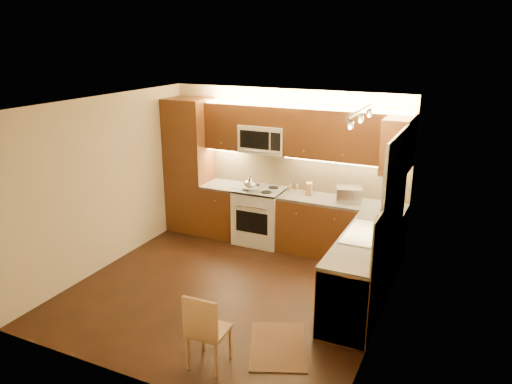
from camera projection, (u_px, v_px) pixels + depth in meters
The scene contains 37 objects.
floor at pixel (229, 289), 6.64m from camera, with size 4.00×4.00×0.01m, color black.
ceiling at pixel (225, 104), 5.88m from camera, with size 4.00×4.00×0.01m, color beige.
wall_back at pixel (285, 166), 7.98m from camera, with size 4.00×0.01×2.50m, color beige.
wall_front at pixel (125, 265), 4.53m from camera, with size 4.00×0.01×2.50m, color beige.
wall_left at pixel (105, 183), 7.07m from camera, with size 0.01×4.00×2.50m, color beige.
wall_right at pixel (385, 227), 5.45m from camera, with size 0.01×4.00×2.50m, color beige.
pantry at pixel (190, 166), 8.42m from camera, with size 0.70×0.60×2.30m, color #4E2810.
base_cab_back_left at pixel (224, 211), 8.38m from camera, with size 0.62×0.60×0.86m, color #4E2810.
counter_back_left at pixel (224, 185), 8.24m from camera, with size 0.62×0.60×0.04m, color #393734.
base_cab_back_right at pixel (340, 230), 7.55m from camera, with size 1.92×0.60×0.86m, color #4E2810.
counter_back_right at pixel (341, 202), 7.42m from camera, with size 1.92×0.60×0.04m, color #393734.
base_cab_right at pixel (362, 273), 6.16m from camera, with size 0.60×2.00×0.86m, color #4E2810.
counter_right at pixel (365, 240), 6.03m from camera, with size 0.60×2.00×0.04m, color #393734.
dishwasher at pixel (348, 299), 5.56m from camera, with size 0.58×0.60×0.84m, color silver.
backsplash_back at pixel (305, 172), 7.85m from camera, with size 3.30×0.02×0.60m, color tan.
backsplash_right at pixel (391, 219), 5.81m from camera, with size 0.02×2.00×0.60m, color tan.
upper_cab_back_left at pixel (226, 126), 8.04m from camera, with size 0.62×0.35×0.75m, color #4E2810.
upper_cab_back_right at pixel (347, 136), 7.22m from camera, with size 1.92×0.35×0.75m, color #4E2810.
upper_cab_bridge at pixel (265, 115), 7.70m from camera, with size 0.76×0.35×0.31m, color #4E2810.
upper_cab_right_corner at pixel (396, 146), 6.54m from camera, with size 0.35×0.50×0.75m, color #4E2810.
stove at pixel (260, 215), 8.07m from camera, with size 0.76×0.65×0.92m, color silver, non-canonical shape.
microwave at pixel (264, 139), 7.80m from camera, with size 0.76×0.38×0.44m, color silver, non-canonical shape.
window_frame at pixel (395, 184), 5.82m from camera, with size 0.03×1.44×1.24m, color silver.
window_blinds at pixel (394, 184), 5.83m from camera, with size 0.02×1.36×1.16m, color silver.
sink at pixel (368, 229), 6.13m from camera, with size 0.52×0.86×0.15m, color silver, non-canonical shape.
faucet at pixel (383, 226), 6.03m from camera, with size 0.20×0.04×0.30m, color silver, non-canonical shape.
track_light_bar at pixel (361, 111), 5.61m from camera, with size 0.04×1.20×0.03m, color silver.
kettle at pixel (250, 183), 7.80m from camera, with size 0.21×0.21×0.25m, color silver, non-canonical shape.
toaster_oven at pixel (349, 194), 7.34m from camera, with size 0.37×0.28×0.22m, color silver.
knife_block at pixel (309, 189), 7.66m from camera, with size 0.09×0.14×0.19m, color #9A7345.
spice_jar_a at pixel (312, 189), 7.81m from camera, with size 0.04×0.04×0.09m, color silver.
spice_jar_b at pixel (289, 188), 7.88m from camera, with size 0.04×0.04×0.10m, color brown.
spice_jar_c at pixel (292, 186), 7.96m from camera, with size 0.04×0.04×0.10m, color silver.
spice_jar_d at pixel (297, 187), 7.93m from camera, with size 0.04×0.04×0.09m, color olive.
soap_bottle at pixel (391, 224), 6.20m from camera, with size 0.10×0.10×0.22m, color silver.
rug at pixel (278, 346), 5.41m from camera, with size 0.61×0.91×0.01m, color black.
dining_chair at pixel (209, 329), 5.00m from camera, with size 0.38×0.38×0.85m, color #9A7345, non-canonical shape.
Camera 1 is at (2.85, -5.21, 3.27)m, focal length 34.37 mm.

